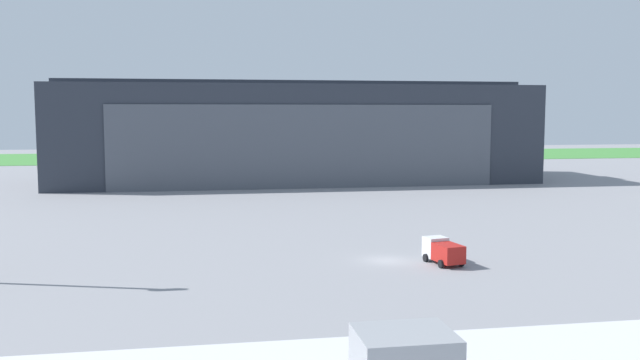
% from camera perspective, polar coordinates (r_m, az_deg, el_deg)
% --- Properties ---
extents(ground_plane, '(440.00, 440.00, 0.00)m').
position_cam_1_polar(ground_plane, '(68.18, 5.51, -6.74)').
color(ground_plane, gray).
extents(grass_field_strip, '(440.00, 56.00, 0.08)m').
position_cam_1_polar(grass_field_strip, '(227.12, -5.41, 1.97)').
color(grass_field_strip, '#41863A').
rests_on(grass_field_strip, ground_plane).
extents(maintenance_hangar, '(98.50, 32.71, 21.37)m').
position_cam_1_polar(maintenance_hangar, '(146.75, -2.08, 3.96)').
color(maintenance_hangar, '#2D333D').
rests_on(maintenance_hangar, ground_plane).
extents(baggage_tug, '(3.13, 5.15, 2.39)m').
position_cam_1_polar(baggage_tug, '(67.34, 10.26, -5.86)').
color(baggage_tug, silver).
rests_on(baggage_tug, ground_plane).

